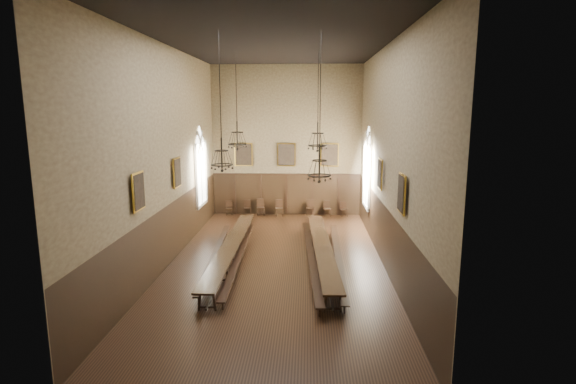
# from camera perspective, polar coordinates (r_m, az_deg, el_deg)

# --- Properties ---
(floor) EXTENTS (9.00, 18.00, 0.02)m
(floor) POSITION_cam_1_polar(r_m,az_deg,el_deg) (19.23, -1.49, -9.04)
(floor) COLOR black
(floor) RESTS_ON ground
(ceiling) EXTENTS (9.00, 18.00, 0.02)m
(ceiling) POSITION_cam_1_polar(r_m,az_deg,el_deg) (18.29, -1.64, 18.63)
(ceiling) COLOR black
(ceiling) RESTS_ON ground
(wall_back) EXTENTS (9.00, 0.02, 9.00)m
(wall_back) POSITION_cam_1_polar(r_m,az_deg,el_deg) (27.18, -0.20, 6.46)
(wall_back) COLOR #857551
(wall_back) RESTS_ON ground
(wall_front) EXTENTS (9.00, 0.02, 9.00)m
(wall_front) POSITION_cam_1_polar(r_m,az_deg,el_deg) (9.35, -5.51, -1.45)
(wall_front) COLOR #857551
(wall_front) RESTS_ON ground
(wall_left) EXTENTS (0.02, 18.00, 9.00)m
(wall_left) POSITION_cam_1_polar(r_m,az_deg,el_deg) (19.08, -15.24, 4.35)
(wall_left) COLOR #857551
(wall_left) RESTS_ON ground
(wall_right) EXTENTS (0.02, 18.00, 9.00)m
(wall_right) POSITION_cam_1_polar(r_m,az_deg,el_deg) (18.45, 12.59, 4.27)
(wall_right) COLOR #857551
(wall_right) RESTS_ON ground
(wainscot_panelling) EXTENTS (9.00, 18.00, 2.50)m
(wainscot_panelling) POSITION_cam_1_polar(r_m,az_deg,el_deg) (18.84, -1.51, -5.43)
(wainscot_panelling) COLOR black
(wainscot_panelling) RESTS_ON floor
(table_left) EXTENTS (0.75, 10.45, 0.81)m
(table_left) POSITION_cam_1_polar(r_m,az_deg,el_deg) (19.38, -7.20, -7.66)
(table_left) COLOR black
(table_left) RESTS_ON floor
(table_right) EXTENTS (1.18, 10.35, 0.81)m
(table_right) POSITION_cam_1_polar(r_m,az_deg,el_deg) (19.14, 4.35, -7.86)
(table_right) COLOR black
(table_right) RESTS_ON floor
(bench_left_outer) EXTENTS (0.90, 9.09, 0.41)m
(bench_left_outer) POSITION_cam_1_polar(r_m,az_deg,el_deg) (19.50, -9.20, -8.06)
(bench_left_outer) COLOR black
(bench_left_outer) RESTS_ON floor
(bench_left_inner) EXTENTS (0.56, 9.69, 0.44)m
(bench_left_inner) POSITION_cam_1_polar(r_m,az_deg,el_deg) (19.21, -6.16, -8.22)
(bench_left_inner) COLOR black
(bench_left_inner) RESTS_ON floor
(bench_right_inner) EXTENTS (0.84, 10.41, 0.47)m
(bench_right_inner) POSITION_cam_1_polar(r_m,az_deg,el_deg) (18.99, 2.94, -8.32)
(bench_right_inner) COLOR black
(bench_right_inner) RESTS_ON floor
(bench_right_outer) EXTENTS (0.47, 9.85, 0.44)m
(bench_right_outer) POSITION_cam_1_polar(r_m,az_deg,el_deg) (19.02, 6.35, -8.39)
(bench_right_outer) COLOR black
(bench_right_outer) RESTS_ON floor
(chair_0) EXTENTS (0.46, 0.46, 0.87)m
(chair_0) POSITION_cam_1_polar(r_m,az_deg,el_deg) (27.79, -7.49, -2.37)
(chair_0) COLOR black
(chair_0) RESTS_ON floor
(chair_1) EXTENTS (0.47, 0.47, 0.93)m
(chair_1) POSITION_cam_1_polar(r_m,az_deg,el_deg) (27.61, -5.20, -2.38)
(chair_1) COLOR black
(chair_1) RESTS_ON floor
(chair_2) EXTENTS (0.52, 0.52, 1.01)m
(chair_2) POSITION_cam_1_polar(r_m,az_deg,el_deg) (27.51, -3.48, -2.35)
(chair_2) COLOR black
(chair_2) RESTS_ON floor
(chair_3) EXTENTS (0.49, 0.49, 0.98)m
(chair_3) POSITION_cam_1_polar(r_m,az_deg,el_deg) (27.35, -1.11, -2.43)
(chair_3) COLOR black
(chair_3) RESTS_ON floor
(chair_5) EXTENTS (0.48, 0.48, 1.02)m
(chair_5) POSITION_cam_1_polar(r_m,az_deg,el_deg) (27.28, 2.82, -2.45)
(chair_5) COLOR black
(chair_5) RESTS_ON floor
(chair_6) EXTENTS (0.48, 0.48, 0.94)m
(chair_6) POSITION_cam_1_polar(r_m,az_deg,el_deg) (27.40, 5.01, -2.47)
(chair_6) COLOR black
(chair_6) RESTS_ON floor
(chair_7) EXTENTS (0.48, 0.48, 0.89)m
(chair_7) POSITION_cam_1_polar(r_m,az_deg,el_deg) (27.44, 7.10, -2.52)
(chair_7) COLOR black
(chair_7) RESTS_ON floor
(chandelier_back_left) EXTENTS (0.85, 0.85, 4.33)m
(chandelier_back_left) POSITION_cam_1_polar(r_m,az_deg,el_deg) (20.86, -6.47, 6.82)
(chandelier_back_left) COLOR black
(chandelier_back_left) RESTS_ON ceiling
(chandelier_back_right) EXTENTS (0.86, 0.86, 4.37)m
(chandelier_back_right) POSITION_cam_1_polar(r_m,az_deg,el_deg) (20.47, 3.77, 6.69)
(chandelier_back_right) COLOR black
(chandelier_back_right) RESTS_ON ceiling
(chandelier_front_left) EXTENTS (0.76, 0.76, 4.61)m
(chandelier_front_left) POSITION_cam_1_polar(r_m,az_deg,el_deg) (15.63, -8.42, 4.70)
(chandelier_front_left) COLOR black
(chandelier_front_left) RESTS_ON ceiling
(chandelier_front_right) EXTENTS (0.81, 0.81, 5.01)m
(chandelier_front_right) POSITION_cam_1_polar(r_m,az_deg,el_deg) (15.66, 4.01, 3.38)
(chandelier_front_right) COLOR black
(chandelier_front_right) RESTS_ON ceiling
(portrait_back_0) EXTENTS (1.10, 0.12, 1.40)m
(portrait_back_0) POSITION_cam_1_polar(r_m,az_deg,el_deg) (27.36, -5.67, 4.76)
(portrait_back_0) COLOR gold
(portrait_back_0) RESTS_ON wall_back
(portrait_back_1) EXTENTS (1.10, 0.12, 1.40)m
(portrait_back_1) POSITION_cam_1_polar(r_m,az_deg,el_deg) (27.12, -0.21, 4.76)
(portrait_back_1) COLOR gold
(portrait_back_1) RESTS_ON wall_back
(portrait_back_2) EXTENTS (1.10, 0.12, 1.40)m
(portrait_back_2) POSITION_cam_1_polar(r_m,az_deg,el_deg) (27.11, 5.31, 4.71)
(portrait_back_2) COLOR gold
(portrait_back_2) RESTS_ON wall_back
(portrait_left_0) EXTENTS (0.12, 1.00, 1.30)m
(portrait_left_0) POSITION_cam_1_polar(r_m,az_deg,el_deg) (20.08, -13.92, 2.41)
(portrait_left_0) COLOR gold
(portrait_left_0) RESTS_ON wall_left
(portrait_left_1) EXTENTS (0.12, 1.00, 1.30)m
(portrait_left_1) POSITION_cam_1_polar(r_m,az_deg,el_deg) (15.87, -18.46, 0.08)
(portrait_left_1) COLOR gold
(portrait_left_1) RESTS_ON wall_left
(portrait_right_0) EXTENTS (0.12, 1.00, 1.30)m
(portrait_right_0) POSITION_cam_1_polar(r_m,az_deg,el_deg) (19.50, 11.62, 2.27)
(portrait_right_0) COLOR gold
(portrait_right_0) RESTS_ON wall_right
(portrait_right_1) EXTENTS (0.12, 1.00, 1.30)m
(portrait_right_1) POSITION_cam_1_polar(r_m,az_deg,el_deg) (15.14, 14.24, -0.19)
(portrait_right_1) COLOR gold
(portrait_right_1) RESTS_ON wall_right
(window_right) EXTENTS (0.20, 2.20, 4.60)m
(window_right) POSITION_cam_1_polar(r_m,az_deg,el_deg) (23.96, 10.05, 3.11)
(window_right) COLOR white
(window_right) RESTS_ON wall_right
(window_left) EXTENTS (0.20, 2.20, 4.60)m
(window_left) POSITION_cam_1_polar(r_m,az_deg,el_deg) (24.44, -11.04, 3.22)
(window_left) COLOR white
(window_left) RESTS_ON wall_left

